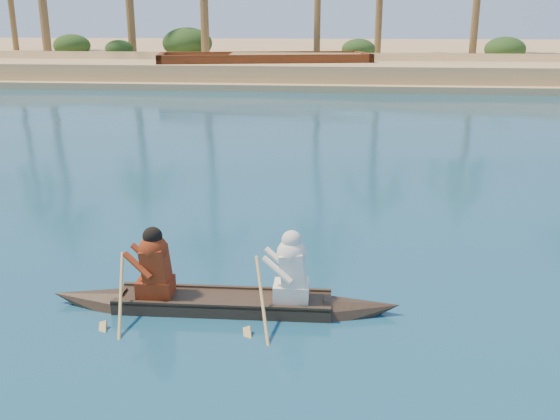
# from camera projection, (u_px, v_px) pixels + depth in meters

# --- Properties ---
(sandy_embankment) EXTENTS (150.00, 51.00, 1.50)m
(sandy_embankment) POSITION_uv_depth(u_px,v_px,m) (411.00, 57.00, 55.93)
(sandy_embankment) COLOR tan
(sandy_embankment) RESTS_ON ground
(shrub_cluster) EXTENTS (100.00, 6.00, 2.40)m
(shrub_cluster) POSITION_uv_depth(u_px,v_px,m) (432.00, 60.00, 41.11)
(shrub_cluster) COLOR #1F3C15
(shrub_cluster) RESTS_ON ground
(canoe) EXTENTS (4.77, 0.77, 1.31)m
(canoe) POSITION_uv_depth(u_px,v_px,m) (223.00, 292.00, 8.39)
(canoe) COLOR #36281D
(canoe) RESTS_ON ground
(barge_mid) EXTENTS (13.27, 6.92, 2.11)m
(barge_mid) POSITION_uv_depth(u_px,v_px,m) (264.00, 71.00, 38.08)
(barge_mid) COLOR maroon
(barge_mid) RESTS_ON ground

